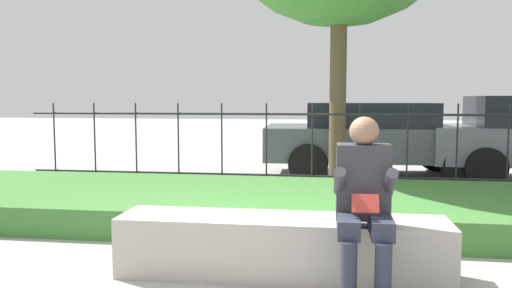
% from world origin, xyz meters
% --- Properties ---
extents(ground_plane, '(60.00, 60.00, 0.00)m').
position_xyz_m(ground_plane, '(0.00, 0.00, 0.00)').
color(ground_plane, '#9E9B93').
extents(stone_bench, '(2.57, 0.53, 0.47)m').
position_xyz_m(stone_bench, '(0.21, 0.00, 0.21)').
color(stone_bench, '#ADA89E').
rests_on(stone_bench, ground_plane).
extents(person_seated_reader, '(0.42, 0.73, 1.27)m').
position_xyz_m(person_seated_reader, '(0.82, -0.30, 0.70)').
color(person_seated_reader, black).
rests_on(person_seated_reader, ground_plane).
extents(grass_berm, '(10.09, 2.40, 0.31)m').
position_xyz_m(grass_berm, '(0.00, 1.90, 0.15)').
color(grass_berm, '#3D7533').
rests_on(grass_berm, ground_plane).
extents(iron_fence, '(8.09, 0.03, 1.33)m').
position_xyz_m(iron_fence, '(-0.00, 3.47, 0.70)').
color(iron_fence, '#232326').
rests_on(iron_fence, ground_plane).
extents(car_parked_center, '(4.02, 2.09, 1.33)m').
position_xyz_m(car_parked_center, '(1.40, 5.30, 0.72)').
color(car_parked_center, '#4C5156').
rests_on(car_parked_center, ground_plane).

